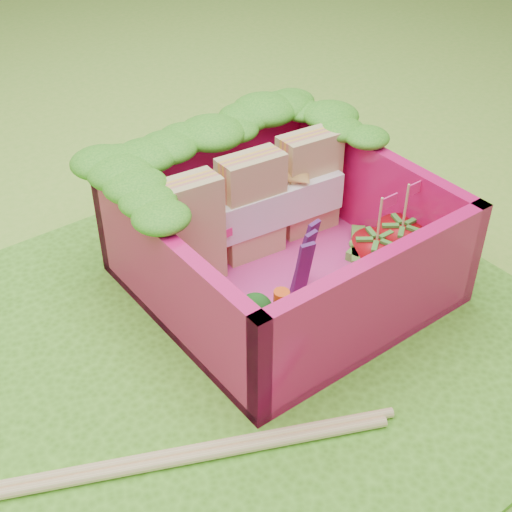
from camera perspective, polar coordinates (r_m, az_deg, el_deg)
The scene contains 13 objects.
ground at distance 3.32m, azimuth -0.51°, elevation -6.29°, with size 14.00×14.00×0.00m, color #82C838.
placemat at distance 3.31m, azimuth -0.51°, elevation -6.10°, with size 2.60×2.60×0.03m, color #509A22.
bento_floor at distance 3.54m, azimuth 2.12°, elevation -1.94°, with size 1.30×1.30×0.05m, color #E03994.
bento_box at distance 3.39m, azimuth 2.22°, elevation 1.35°, with size 1.30×1.30×0.55m.
lettuce_ruffle at distance 3.55m, azimuth -2.70°, elevation 9.40°, with size 1.43×0.83×0.11m.
sandwich_stack at distance 3.53m, azimuth -0.30°, elevation 3.96°, with size 1.07×0.28×0.56m.
broccoli at distance 2.97m, azimuth -0.80°, elevation -5.57°, with size 0.31×0.31×0.27m.
carrot_sticks at distance 3.11m, azimuth 2.02°, elevation -4.72°, with size 0.09×0.10×0.28m.
purple_wedges at distance 3.31m, azimuth 3.86°, elevation -0.50°, with size 0.19×0.14×0.38m.
strawberry_left at distance 3.47m, azimuth 9.46°, elevation -0.30°, with size 0.24×0.24×0.48m.
strawberry_right at distance 3.57m, azimuth 11.42°, elevation 0.72°, with size 0.25×0.25×0.49m.
snap_peas at distance 3.62m, azimuth 8.99°, elevation -0.44°, with size 0.61×0.59×0.05m.
chopsticks at distance 2.82m, azimuth -13.31°, elevation -16.58°, with size 2.24×1.02×0.04m.
Camera 1 is at (-1.44, -1.95, 2.28)m, focal length 50.00 mm.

